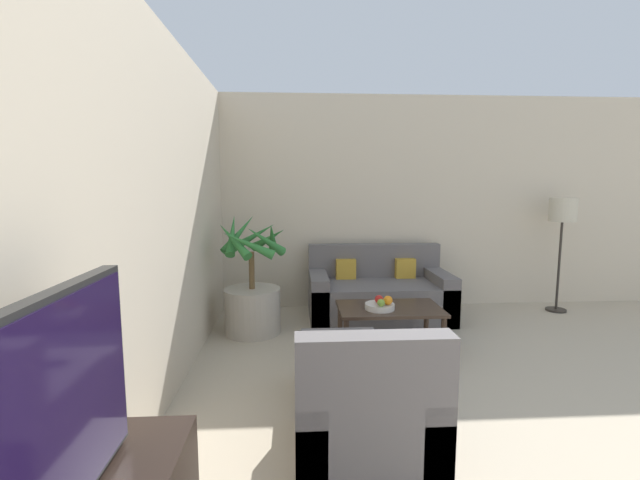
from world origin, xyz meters
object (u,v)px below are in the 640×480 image
at_px(sofa_loveseat, 378,294).
at_px(fruit_bowl, 380,306).
at_px(orange_fruit, 388,300).
at_px(ottoman, 341,366).
at_px(potted_palm, 252,296).
at_px(apple_red, 379,299).
at_px(coffee_table, 389,312).
at_px(television, 57,413).
at_px(apple_green, 381,303).
at_px(floor_lamp, 563,216).
at_px(armchair, 364,415).

relative_size(sofa_loveseat, fruit_bowl, 5.90).
distance_m(orange_fruit, ottoman, 0.94).
bearing_deg(potted_palm, ottoman, -60.09).
bearing_deg(potted_palm, apple_red, -25.97).
distance_m(coffee_table, fruit_bowl, 0.15).
xyz_separation_m(television, apple_red, (1.43, 2.75, -0.46)).
bearing_deg(fruit_bowl, apple_green, -94.59).
height_order(sofa_loveseat, floor_lamp, floor_lamp).
distance_m(coffee_table, armchair, 1.73).
relative_size(television, floor_lamp, 0.55).
bearing_deg(sofa_loveseat, apple_red, -101.14).
bearing_deg(floor_lamp, coffee_table, -154.97).
relative_size(apple_green, orange_fruit, 0.82).
height_order(potted_palm, coffee_table, potted_palm).
distance_m(sofa_loveseat, apple_red, 1.09).
bearing_deg(floor_lamp, ottoman, -146.51).
relative_size(fruit_bowl, ottoman, 0.47).
relative_size(coffee_table, orange_fruit, 11.47).
height_order(floor_lamp, fruit_bowl, floor_lamp).
xyz_separation_m(potted_palm, apple_red, (1.24, -0.60, 0.11)).
height_order(television, apple_red, television).
bearing_deg(coffee_table, ottoman, -123.84).
xyz_separation_m(floor_lamp, armchair, (-2.90, -2.76, -0.92)).
height_order(coffee_table, armchair, armchair).
height_order(television, armchair, television).
xyz_separation_m(sofa_loveseat, apple_green, (-0.21, -1.15, 0.22)).
xyz_separation_m(television, potted_palm, (0.19, 3.36, -0.57)).
bearing_deg(fruit_bowl, floor_lamp, 25.38).
bearing_deg(apple_red, sofa_loveseat, 78.86).
relative_size(floor_lamp, apple_green, 20.17).
distance_m(potted_palm, ottoman, 1.61).
distance_m(apple_green, orange_fruit, 0.09).
relative_size(coffee_table, apple_red, 12.54).
xyz_separation_m(potted_palm, coffee_table, (1.36, -0.55, -0.04)).
distance_m(apple_red, armchair, 1.66).
bearing_deg(orange_fruit, sofa_loveseat, 83.17).
relative_size(coffee_table, ottoman, 1.66).
height_order(sofa_loveseat, orange_fruit, sofa_loveseat).
bearing_deg(orange_fruit, ottoman, -125.70).
distance_m(apple_green, ottoman, 0.86).
distance_m(television, fruit_bowl, 3.14).
distance_m(sofa_loveseat, ottoman, 1.94).
height_order(coffee_table, fruit_bowl, fruit_bowl).
bearing_deg(apple_green, sofa_loveseat, 79.82).
height_order(apple_green, ottoman, apple_green).
xyz_separation_m(potted_palm, sofa_loveseat, (1.45, 0.44, -0.12)).
distance_m(sofa_loveseat, armchair, 2.70).
xyz_separation_m(apple_green, ottoman, (-0.44, -0.67, -0.30)).
xyz_separation_m(apple_red, ottoman, (-0.45, -0.78, -0.30)).
bearing_deg(coffee_table, sofa_loveseat, 84.77).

